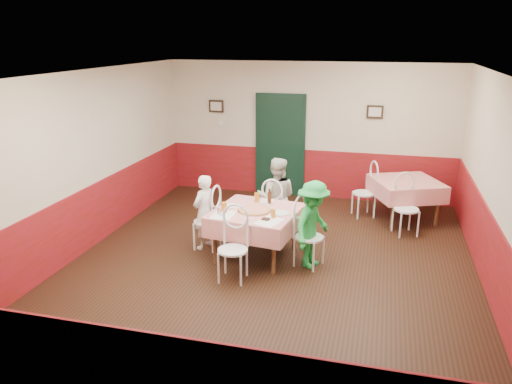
% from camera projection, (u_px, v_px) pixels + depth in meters
% --- Properties ---
extents(floor, '(7.00, 7.00, 0.00)m').
position_uv_depth(floor, '(271.00, 264.00, 7.51)').
color(floor, black).
rests_on(floor, ground).
extents(ceiling, '(7.00, 7.00, 0.00)m').
position_uv_depth(ceiling, '(273.00, 74.00, 6.67)').
color(ceiling, white).
rests_on(ceiling, back_wall).
extents(back_wall, '(6.00, 0.10, 2.80)m').
position_uv_depth(back_wall, '(309.00, 131.00, 10.32)').
color(back_wall, beige).
rests_on(back_wall, ground).
extents(front_wall, '(6.00, 0.10, 2.80)m').
position_uv_depth(front_wall, '(172.00, 292.00, 3.86)').
color(front_wall, beige).
rests_on(front_wall, ground).
extents(left_wall, '(0.10, 7.00, 2.80)m').
position_uv_depth(left_wall, '(85.00, 162.00, 7.80)').
color(left_wall, beige).
rests_on(left_wall, ground).
extents(right_wall, '(0.10, 7.00, 2.80)m').
position_uv_depth(right_wall, '(501.00, 191.00, 6.37)').
color(right_wall, beige).
rests_on(right_wall, ground).
extents(wainscot_back, '(6.00, 0.03, 1.00)m').
position_uv_depth(wainscot_back, '(308.00, 173.00, 10.58)').
color(wainscot_back, maroon).
rests_on(wainscot_back, ground).
extents(wainscot_left, '(0.03, 7.00, 1.00)m').
position_uv_depth(wainscot_left, '(92.00, 216.00, 8.07)').
color(wainscot_left, maroon).
rests_on(wainscot_left, ground).
extents(wainscot_right, '(0.03, 7.00, 1.00)m').
position_uv_depth(wainscot_right, '(489.00, 255.00, 6.65)').
color(wainscot_right, maroon).
rests_on(wainscot_right, ground).
extents(door, '(0.96, 0.06, 2.10)m').
position_uv_depth(door, '(280.00, 146.00, 10.52)').
color(door, black).
rests_on(door, ground).
extents(picture_left, '(0.32, 0.03, 0.26)m').
position_uv_depth(picture_left, '(216.00, 106.00, 10.61)').
color(picture_left, black).
rests_on(picture_left, back_wall).
extents(picture_right, '(0.32, 0.03, 0.26)m').
position_uv_depth(picture_right, '(375.00, 112.00, 9.83)').
color(picture_right, black).
rests_on(picture_right, back_wall).
extents(thermostat, '(0.10, 0.03, 0.10)m').
position_uv_depth(thermostat, '(221.00, 123.00, 10.70)').
color(thermostat, white).
rests_on(thermostat, back_wall).
extents(main_table, '(1.38, 1.38, 0.77)m').
position_uv_depth(main_table, '(256.00, 234.00, 7.68)').
color(main_table, red).
rests_on(main_table, ground).
extents(second_table, '(1.48, 1.48, 0.77)m').
position_uv_depth(second_table, '(405.00, 200.00, 9.24)').
color(second_table, red).
rests_on(second_table, ground).
extents(chair_left, '(0.45, 0.45, 0.90)m').
position_uv_depth(chair_left, '(207.00, 222.00, 7.97)').
color(chair_left, white).
rests_on(chair_left, ground).
extents(chair_right, '(0.53, 0.53, 0.90)m').
position_uv_depth(chair_right, '(309.00, 237.00, 7.35)').
color(chair_right, white).
rests_on(chair_right, ground).
extents(chair_far, '(0.46, 0.46, 0.90)m').
position_uv_depth(chair_far, '(275.00, 212.00, 8.41)').
color(chair_far, white).
rests_on(chair_far, ground).
extents(chair_near, '(0.43, 0.43, 0.90)m').
position_uv_depth(chair_near, '(233.00, 250.00, 6.91)').
color(chair_near, white).
rests_on(chair_near, ground).
extents(chair_second_a, '(0.55, 0.55, 0.90)m').
position_uv_depth(chair_second_a, '(364.00, 193.00, 9.39)').
color(chair_second_a, white).
rests_on(chair_second_a, ground).
extents(chair_second_b, '(0.55, 0.55, 0.90)m').
position_uv_depth(chair_second_b, '(406.00, 209.00, 8.52)').
color(chair_second_b, white).
rests_on(chair_second_b, ground).
extents(pizza, '(0.54, 0.54, 0.03)m').
position_uv_depth(pizza, '(255.00, 210.00, 7.52)').
color(pizza, '#B74723').
rests_on(pizza, main_table).
extents(plate_left, '(0.28, 0.28, 0.01)m').
position_uv_depth(plate_left, '(230.00, 206.00, 7.73)').
color(plate_left, white).
rests_on(plate_left, main_table).
extents(plate_right, '(0.28, 0.28, 0.01)m').
position_uv_depth(plate_right, '(281.00, 213.00, 7.42)').
color(plate_right, white).
rests_on(plate_right, main_table).
extents(plate_far, '(0.28, 0.28, 0.01)m').
position_uv_depth(plate_far, '(266.00, 201.00, 7.95)').
color(plate_far, white).
rests_on(plate_far, main_table).
extents(glass_a, '(0.10, 0.10, 0.16)m').
position_uv_depth(glass_a, '(224.00, 207.00, 7.45)').
color(glass_a, '#BF7219').
rests_on(glass_a, main_table).
extents(glass_b, '(0.08, 0.08, 0.12)m').
position_uv_depth(glass_b, '(273.00, 214.00, 7.24)').
color(glass_b, '#BF7219').
rests_on(glass_b, main_table).
extents(glass_c, '(0.09, 0.09, 0.15)m').
position_uv_depth(glass_c, '(257.00, 197.00, 7.92)').
color(glass_c, '#BF7219').
rests_on(glass_c, main_table).
extents(beer_bottle, '(0.07, 0.07, 0.22)m').
position_uv_depth(beer_bottle, '(269.00, 197.00, 7.83)').
color(beer_bottle, '#381C0A').
rests_on(beer_bottle, main_table).
extents(shaker_a, '(0.04, 0.04, 0.09)m').
position_uv_depth(shaker_a, '(220.00, 212.00, 7.36)').
color(shaker_a, silver).
rests_on(shaker_a, main_table).
extents(shaker_b, '(0.04, 0.04, 0.09)m').
position_uv_depth(shaker_b, '(221.00, 213.00, 7.31)').
color(shaker_b, silver).
rests_on(shaker_b, main_table).
extents(shaker_c, '(0.04, 0.04, 0.09)m').
position_uv_depth(shaker_c, '(219.00, 211.00, 7.40)').
color(shaker_c, '#B23319').
rests_on(shaker_c, main_table).
extents(menu_left, '(0.30, 0.40, 0.00)m').
position_uv_depth(menu_left, '(223.00, 215.00, 7.37)').
color(menu_left, white).
rests_on(menu_left, main_table).
extents(menu_right, '(0.42, 0.48, 0.00)m').
position_uv_depth(menu_right, '(269.00, 221.00, 7.11)').
color(menu_right, white).
rests_on(menu_right, main_table).
extents(wallet, '(0.12, 0.10, 0.02)m').
position_uv_depth(wallet, '(266.00, 219.00, 7.17)').
color(wallet, black).
rests_on(wallet, main_table).
extents(diner_left, '(0.42, 0.52, 1.21)m').
position_uv_depth(diner_left, '(204.00, 212.00, 7.94)').
color(diner_left, gray).
rests_on(diner_left, ground).
extents(diner_far, '(0.71, 0.58, 1.38)m').
position_uv_depth(diner_far, '(276.00, 198.00, 8.38)').
color(diner_far, gray).
rests_on(diner_far, ground).
extents(diner_right, '(0.72, 0.96, 1.32)m').
position_uv_depth(diner_right, '(313.00, 225.00, 7.27)').
color(diner_right, gray).
rests_on(diner_right, ground).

